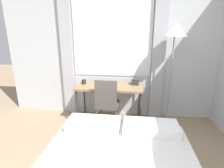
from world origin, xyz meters
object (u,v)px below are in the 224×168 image
desk (110,88)px  telephone (135,82)px  desk_chair (107,101)px  mug (84,82)px  standing_lamp (174,37)px  book (109,84)px

desk → telephone: telephone is taller
desk_chair → mug: desk_chair is taller
desk → standing_lamp: 1.46m
standing_lamp → telephone: bearing=171.8°
desk_chair → book: (0.00, 0.32, 0.23)m
desk_chair → mug: 0.64m
telephone → book: bearing=-168.9°
telephone → mug: 0.99m
desk_chair → standing_lamp: 1.61m
desk_chair → mug: bearing=149.2°
desk → desk_chair: 0.32m
desk_chair → telephone: bearing=41.7°
telephone → mug: size_ratio=2.02×
desk_chair → mug: (-0.50, 0.31, 0.26)m
standing_lamp → book: size_ratio=6.64×
telephone → book: (-0.49, -0.10, -0.03)m
mug → desk_chair: bearing=-32.2°
desk → mug: mug is taller
desk → mug: 0.52m
book → mug: (-0.50, -0.00, 0.03)m
desk_chair → standing_lamp: standing_lamp is taller
book → desk: bearing=-79.9°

